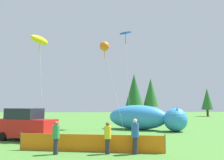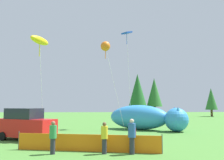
{
  "view_description": "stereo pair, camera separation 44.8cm",
  "coord_description": "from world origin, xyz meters",
  "px_view_note": "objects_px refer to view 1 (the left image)",
  "views": [
    {
      "loc": [
        -0.1,
        -17.27,
        2.54
      ],
      "look_at": [
        1.33,
        3.33,
        4.52
      ],
      "focal_mm": 40.0,
      "sensor_mm": 36.0,
      "label": 1
    },
    {
      "loc": [
        0.35,
        -17.3,
        2.54
      ],
      "look_at": [
        1.33,
        3.33,
        4.52
      ],
      "focal_mm": 40.0,
      "sensor_mm": 36.0,
      "label": 2
    }
  ],
  "objects_px": {
    "kite_orange_flower": "(105,46)",
    "parked_car": "(26,125)",
    "spectator_in_grey_shirt": "(56,136)",
    "spectator_in_green_shirt": "(108,137)",
    "folding_chair": "(133,135)",
    "inflatable_cat": "(144,118)",
    "kite_yellow_hero": "(40,40)",
    "kite_blue_box": "(126,35)",
    "spectator_in_yellow_shirt": "(135,135)"
  },
  "relations": [
    {
      "from": "folding_chair",
      "to": "inflatable_cat",
      "type": "distance_m",
      "value": 8.41
    },
    {
      "from": "inflatable_cat",
      "to": "spectator_in_green_shirt",
      "type": "xyz_separation_m",
      "value": [
        -4.22,
        -11.54,
        -0.24
      ]
    },
    {
      "from": "spectator_in_yellow_shirt",
      "to": "spectator_in_grey_shirt",
      "type": "bearing_deg",
      "value": 176.91
    },
    {
      "from": "spectator_in_yellow_shirt",
      "to": "kite_blue_box",
      "type": "distance_m",
      "value": 16.75
    },
    {
      "from": "inflatable_cat",
      "to": "spectator_in_yellow_shirt",
      "type": "relative_size",
      "value": 4.25
    },
    {
      "from": "spectator_in_yellow_shirt",
      "to": "kite_orange_flower",
      "type": "relative_size",
      "value": 0.2
    },
    {
      "from": "kite_orange_flower",
      "to": "folding_chair",
      "type": "bearing_deg",
      "value": -79.58
    },
    {
      "from": "spectator_in_green_shirt",
      "to": "spectator_in_grey_shirt",
      "type": "bearing_deg",
      "value": 178.31
    },
    {
      "from": "spectator_in_grey_shirt",
      "to": "kite_yellow_hero",
      "type": "bearing_deg",
      "value": 109.97
    },
    {
      "from": "folding_chair",
      "to": "spectator_in_grey_shirt",
      "type": "distance_m",
      "value": 5.65
    },
    {
      "from": "parked_car",
      "to": "kite_orange_flower",
      "type": "bearing_deg",
      "value": 77.7
    },
    {
      "from": "inflatable_cat",
      "to": "folding_chair",
      "type": "bearing_deg",
      "value": -72.75
    },
    {
      "from": "folding_chair",
      "to": "kite_orange_flower",
      "type": "xyz_separation_m",
      "value": [
        -1.57,
        8.56,
        7.87
      ]
    },
    {
      "from": "spectator_in_green_shirt",
      "to": "kite_orange_flower",
      "type": "bearing_deg",
      "value": 88.61
    },
    {
      "from": "parked_car",
      "to": "kite_yellow_hero",
      "type": "distance_m",
      "value": 6.76
    },
    {
      "from": "folding_chair",
      "to": "spectator_in_yellow_shirt",
      "type": "relative_size",
      "value": 0.52
    },
    {
      "from": "kite_yellow_hero",
      "to": "inflatable_cat",
      "type": "bearing_deg",
      "value": 26.55
    },
    {
      "from": "inflatable_cat",
      "to": "kite_yellow_hero",
      "type": "relative_size",
      "value": 0.95
    },
    {
      "from": "spectator_in_yellow_shirt",
      "to": "kite_yellow_hero",
      "type": "bearing_deg",
      "value": 132.8
    },
    {
      "from": "folding_chair",
      "to": "inflatable_cat",
      "type": "xyz_separation_m",
      "value": [
        2.36,
        8.05,
        0.59
      ]
    },
    {
      "from": "kite_orange_flower",
      "to": "spectator_in_green_shirt",
      "type": "bearing_deg",
      "value": -91.39
    },
    {
      "from": "inflatable_cat",
      "to": "kite_blue_box",
      "type": "bearing_deg",
      "value": 157.38
    },
    {
      "from": "kite_orange_flower",
      "to": "kite_blue_box",
      "type": "height_order",
      "value": "kite_blue_box"
    },
    {
      "from": "folding_chair",
      "to": "kite_yellow_hero",
      "type": "relative_size",
      "value": 0.12
    },
    {
      "from": "kite_yellow_hero",
      "to": "kite_orange_flower",
      "type": "xyz_separation_m",
      "value": [
        5.39,
        5.16,
        0.8
      ]
    },
    {
      "from": "parked_car",
      "to": "spectator_in_green_shirt",
      "type": "distance_m",
      "value": 7.52
    },
    {
      "from": "parked_car",
      "to": "folding_chair",
      "type": "distance_m",
      "value": 7.57
    },
    {
      "from": "kite_orange_flower",
      "to": "kite_blue_box",
      "type": "relative_size",
      "value": 0.84
    },
    {
      "from": "folding_chair",
      "to": "spectator_in_yellow_shirt",
      "type": "xyz_separation_m",
      "value": [
        -0.46,
        -3.63,
        0.45
      ]
    },
    {
      "from": "parked_car",
      "to": "kite_orange_flower",
      "type": "height_order",
      "value": "kite_orange_flower"
    },
    {
      "from": "inflatable_cat",
      "to": "spectator_in_grey_shirt",
      "type": "bearing_deg",
      "value": -87.29
    },
    {
      "from": "kite_yellow_hero",
      "to": "kite_blue_box",
      "type": "relative_size",
      "value": 0.75
    },
    {
      "from": "spectator_in_grey_shirt",
      "to": "kite_orange_flower",
      "type": "bearing_deg",
      "value": 76.29
    },
    {
      "from": "kite_orange_flower",
      "to": "parked_car",
      "type": "bearing_deg",
      "value": -129.96
    },
    {
      "from": "inflatable_cat",
      "to": "kite_blue_box",
      "type": "height_order",
      "value": "kite_blue_box"
    },
    {
      "from": "spectator_in_grey_shirt",
      "to": "spectator_in_yellow_shirt",
      "type": "bearing_deg",
      "value": -3.09
    },
    {
      "from": "spectator_in_grey_shirt",
      "to": "spectator_in_green_shirt",
      "type": "bearing_deg",
      "value": -1.69
    },
    {
      "from": "parked_car",
      "to": "spectator_in_yellow_shirt",
      "type": "relative_size",
      "value": 2.57
    },
    {
      "from": "parked_car",
      "to": "spectator_in_yellow_shirt",
      "type": "distance_m",
      "value": 8.68
    },
    {
      "from": "spectator_in_yellow_shirt",
      "to": "kite_orange_flower",
      "type": "distance_m",
      "value": 14.31
    },
    {
      "from": "kite_orange_flower",
      "to": "kite_blue_box",
      "type": "bearing_deg",
      "value": 36.46
    },
    {
      "from": "folding_chair",
      "to": "spectator_in_green_shirt",
      "type": "relative_size",
      "value": 0.58
    },
    {
      "from": "spectator_in_green_shirt",
      "to": "kite_blue_box",
      "type": "height_order",
      "value": "kite_blue_box"
    },
    {
      "from": "parked_car",
      "to": "inflatable_cat",
      "type": "xyz_separation_m",
      "value": [
        9.72,
        6.41,
        0.04
      ]
    },
    {
      "from": "spectator_in_green_shirt",
      "to": "kite_yellow_hero",
      "type": "height_order",
      "value": "kite_yellow_hero"
    },
    {
      "from": "kite_orange_flower",
      "to": "spectator_in_yellow_shirt",
      "type": "bearing_deg",
      "value": -84.8
    },
    {
      "from": "kite_yellow_hero",
      "to": "kite_blue_box",
      "type": "xyz_separation_m",
      "value": [
        7.79,
        6.94,
        2.54
      ]
    },
    {
      "from": "parked_car",
      "to": "kite_yellow_hero",
      "type": "height_order",
      "value": "kite_yellow_hero"
    },
    {
      "from": "folding_chair",
      "to": "kite_yellow_hero",
      "type": "height_order",
      "value": "kite_yellow_hero"
    },
    {
      "from": "kite_orange_flower",
      "to": "inflatable_cat",
      "type": "bearing_deg",
      "value": -7.35
    }
  ]
}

